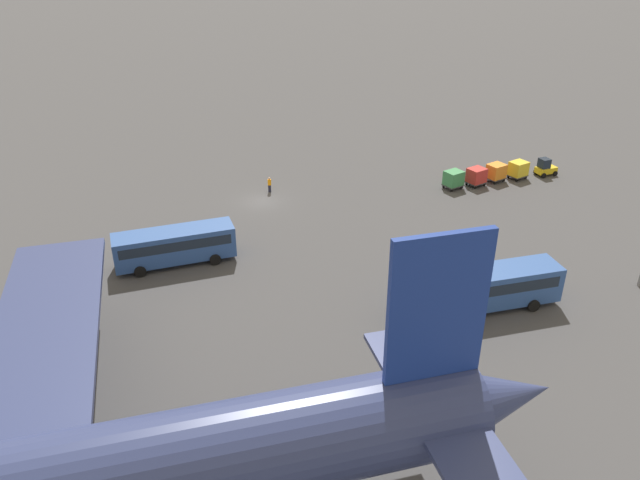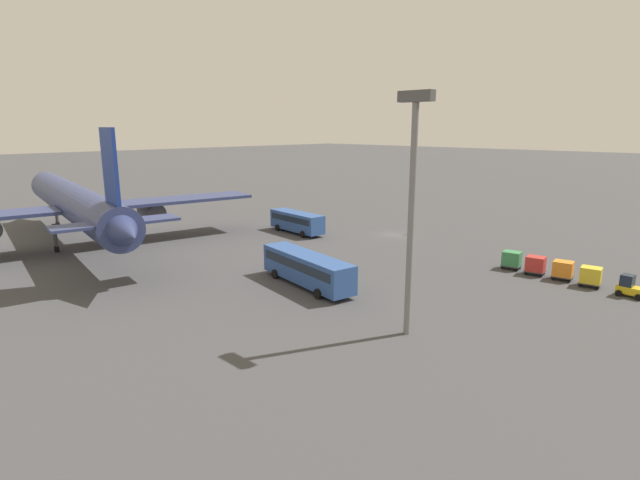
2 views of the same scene
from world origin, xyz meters
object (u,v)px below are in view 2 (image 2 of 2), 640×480
at_px(baggage_tug, 630,287).
at_px(worker_person, 411,229).
at_px(cargo_cart_red, 535,264).
at_px(cargo_cart_yellow, 591,276).
at_px(shuttle_bus_near, 297,221).
at_px(cargo_cart_green, 512,259).
at_px(airplane, 75,203).
at_px(cargo_cart_orange, 563,269).
at_px(shuttle_bus_far, 307,267).

relative_size(baggage_tug, worker_person, 1.41).
height_order(worker_person, cargo_cart_red, cargo_cart_red).
relative_size(cargo_cart_yellow, cargo_cart_red, 1.00).
height_order(shuttle_bus_near, cargo_cart_yellow, shuttle_bus_near).
relative_size(shuttle_bus_near, cargo_cart_green, 4.74).
distance_m(airplane, cargo_cart_red, 58.32).
distance_m(cargo_cart_red, cargo_cart_green, 2.88).
distance_m(cargo_cart_orange, cargo_cart_red, 2.86).
relative_size(shuttle_bus_far, worker_person, 7.57).
relative_size(shuttle_bus_near, cargo_cart_orange, 4.74).
height_order(shuttle_bus_far, cargo_cart_orange, shuttle_bus_far).
relative_size(shuttle_bus_far, baggage_tug, 5.36).
distance_m(shuttle_bus_far, cargo_cart_orange, 27.28).
bearing_deg(airplane, baggage_tug, -144.05).
relative_size(shuttle_bus_near, cargo_cart_red, 4.74).
bearing_deg(shuttle_bus_far, worker_person, -66.76).
bearing_deg(cargo_cart_yellow, cargo_cart_orange, -8.56).
bearing_deg(cargo_cart_red, shuttle_bus_near, 5.46).
bearing_deg(worker_person, cargo_cart_orange, 162.27).
bearing_deg(baggage_tug, cargo_cart_green, -3.05).
distance_m(baggage_tug, cargo_cart_yellow, 3.69).
height_order(baggage_tug, worker_person, baggage_tug).
bearing_deg(worker_person, cargo_cart_green, 158.14).
height_order(shuttle_bus_near, cargo_cart_red, shuttle_bus_near).
bearing_deg(shuttle_bus_far, cargo_cart_orange, -121.64).
bearing_deg(shuttle_bus_near, worker_person, -133.34).
height_order(airplane, baggage_tug, airplane).
xyz_separation_m(baggage_tug, cargo_cart_green, (12.22, -1.20, 0.25)).
bearing_deg(airplane, shuttle_bus_far, -154.45).
bearing_deg(shuttle_bus_near, cargo_cart_orange, -169.16).
bearing_deg(airplane, cargo_cart_yellow, -142.16).
relative_size(shuttle_bus_far, cargo_cart_green, 5.88).
relative_size(airplane, shuttle_bus_near, 5.23).
bearing_deg(worker_person, shuttle_bus_near, 41.03).
relative_size(cargo_cart_red, cargo_cart_green, 1.00).
distance_m(baggage_tug, cargo_cart_orange, 6.58).
relative_size(cargo_cart_yellow, cargo_cart_orange, 1.00).
bearing_deg(cargo_cart_yellow, cargo_cart_red, -3.21).
relative_size(worker_person, cargo_cart_orange, 0.78).
bearing_deg(cargo_cart_yellow, baggage_tug, 172.22).
height_order(airplane, worker_person, airplane).
xyz_separation_m(shuttle_bus_far, worker_person, (6.82, -28.41, -1.11)).
height_order(shuttle_bus_near, cargo_cart_orange, shuttle_bus_near).
bearing_deg(shuttle_bus_far, cargo_cart_yellow, -126.45).
distance_m(shuttle_bus_far, worker_person, 29.24).
bearing_deg(shuttle_bus_near, airplane, 67.47).
xyz_separation_m(cargo_cart_orange, cargo_cart_green, (5.72, -0.27, 0.00)).
bearing_deg(shuttle_bus_far, baggage_tug, -131.73).
height_order(airplane, shuttle_bus_far, airplane).
xyz_separation_m(shuttle_bus_far, baggage_tug, (-24.52, -19.54, -1.04)).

